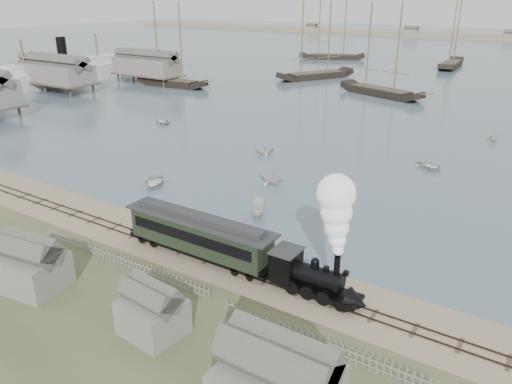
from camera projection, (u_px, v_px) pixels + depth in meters
The scene contains 24 objects.
ground at pixel (232, 254), 44.70m from camera, with size 600.00×600.00×0.00m, color tan.
harbor_water at pixel (510, 58), 177.01m from camera, with size 600.00×336.00×0.06m, color #4D626E.
rail_track at pixel (218, 263), 43.13m from camera, with size 120.00×1.80×0.16m.
picket_fence_west at pixel (122, 267), 42.54m from camera, with size 19.00×0.10×1.20m, color slate, non-canonical shape.
picket_fence_east at pixel (321, 351), 32.55m from camera, with size 15.00×0.10×1.20m, color slate, non-canonical shape.
shed_left at pixel (35, 287), 39.64m from camera, with size 5.00×4.00×4.10m, color slate, non-canonical shape.
shed_mid at pixel (154, 332), 34.35m from camera, with size 4.00×3.50×3.60m, color slate, non-canonical shape.
western_wharf at pixel (61, 77), 112.74m from camera, with size 36.00×56.00×8.00m, color slate, non-canonical shape.
locomotive at pixel (328, 248), 36.34m from camera, with size 7.79×2.91×9.71m.
passenger_coach at pixel (199, 234), 43.32m from camera, with size 14.77×2.85×3.59m.
beached_dinghy at pixel (205, 240), 46.31m from camera, with size 4.10×2.93×0.85m, color silver.
steamship at pixel (63, 60), 127.03m from camera, with size 51.97×8.66×11.37m, color silver, non-canonical shape.
rowboat_0 at pixel (154, 182), 60.16m from camera, with size 4.26×3.04×0.88m, color silver.
rowboat_1 at pixel (265, 149), 71.57m from camera, with size 2.87×2.48×1.51m, color silver.
rowboat_2 at pixel (258, 209), 52.03m from camera, with size 3.71×1.40×1.43m, color silver.
rowboat_3 at pixel (430, 166), 65.90m from camera, with size 3.98×2.84×0.82m, color silver.
rowboat_6 at pixel (162, 121), 88.74m from camera, with size 3.85×2.75×0.80m, color silver.
rowboat_7 at pixel (494, 136), 78.15m from camera, with size 2.75×2.37×1.45m, color silver.
rowboat_8 at pixel (272, 177), 60.61m from camera, with size 3.24×2.80×1.71m, color silver.
schooner_0 at pixel (170, 45), 120.07m from camera, with size 19.59×4.52×20.00m, color black, non-canonical shape.
schooner_1 at pixel (317, 40), 131.22m from camera, with size 22.61×5.22×20.00m, color black, non-canonical shape.
schooner_2 at pixel (384, 50), 108.99m from camera, with size 21.17×4.88×20.00m, color black, non-canonical shape.
schooner_6 at pixel (333, 29), 170.42m from camera, with size 22.48×5.19×20.00m, color black, non-canonical shape.
schooner_7 at pixel (455, 34), 151.25m from camera, with size 22.00×5.08×20.00m, color black, non-canonical shape.
Camera 1 is at (23.29, -31.89, 21.78)m, focal length 35.00 mm.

